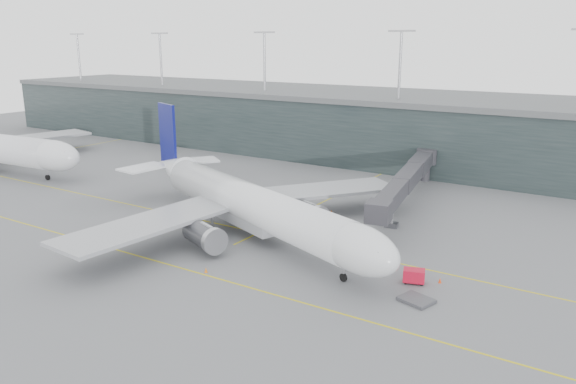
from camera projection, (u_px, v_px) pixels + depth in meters
The scene contains 17 objects.
ground at pixel (248, 220), 88.07m from camera, with size 320.00×320.00×0.00m, color #5D5E62.
taxiline_a at pixel (232, 227), 84.82m from camera, with size 160.00×0.25×0.02m, color gold.
taxiline_b at pixel (155, 261), 71.80m from camera, with size 160.00×0.25×0.02m, color gold.
taxiline_lead_main at pixel (336, 196), 101.73m from camera, with size 0.25×60.00×0.02m, color gold.
taxiline_lead_adj at pixel (59, 151), 143.35m from camera, with size 0.25×60.00×0.02m, color gold.
terminal at pixel (393, 126), 133.25m from camera, with size 240.00×36.00×29.00m.
main_aircraft at pixel (249, 204), 80.23m from camera, with size 56.89×52.55×16.57m.
jet_bridge at pixel (417, 176), 95.67m from camera, with size 10.65×44.33×6.45m.
gse_cart at pixel (414, 276), 64.94m from camera, with size 2.82×2.25×1.67m.
baggage_dolly at pixel (416, 300), 60.49m from camera, with size 3.42×2.74×0.34m, color #3A3B40.
uld_a at pixel (268, 195), 98.28m from camera, with size 2.64×2.34×2.02m.
uld_b at pixel (274, 195), 98.93m from camera, with size 2.36×2.16×1.74m.
uld_c at pixel (279, 197), 97.75m from camera, with size 2.35×2.10×1.78m.
cone_nose at pixel (440, 280), 65.12m from camera, with size 0.39×0.39×0.61m, color red.
cone_wing_stbd at pixel (206, 270), 68.05m from camera, with size 0.41×0.41×0.65m, color #DA640C.
cone_wing_port at pixel (331, 212), 91.20m from camera, with size 0.40×0.40×0.63m, color #D6560B.
cone_tail at pixel (150, 227), 83.95m from camera, with size 0.40×0.40×0.64m, color #D64D0B.
Camera 1 is at (50.54, -67.24, 27.21)m, focal length 35.00 mm.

